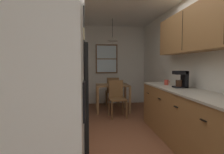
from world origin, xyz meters
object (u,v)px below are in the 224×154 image
microwave_over_range (31,29)px  mug_by_coffeemaker (166,82)px  dining_chair_near (117,97)px  storage_canister (56,86)px  stove_range (45,143)px  refrigerator (27,125)px  dining_chair_far (113,90)px  trash_bin (83,103)px  dining_table (112,89)px  coffee_maker (182,79)px

microwave_over_range → mug_by_coffeemaker: microwave_over_range is taller
dining_chair_near → storage_canister: bearing=-121.5°
stove_range → microwave_over_range: (-0.11, 0.00, 1.19)m
mug_by_coffeemaker → storage_canister: bearing=-157.7°
refrigerator → stove_range: refrigerator is taller
microwave_over_range → mug_by_coffeemaker: 2.65m
stove_range → microwave_over_range: 1.20m
stove_range → dining_chair_near: 2.79m
refrigerator → storage_canister: (-0.07, 1.42, 0.09)m
dining_chair_far → trash_bin: (-0.87, -1.14, -0.15)m
dining_table → dining_chair_far: (0.07, 0.56, -0.11)m
refrigerator → microwave_over_range: 1.07m
trash_bin → storage_canister: storage_canister is taller
refrigerator → dining_chair_near: 3.49m
dining_chair_far → trash_bin: 1.45m
stove_range → microwave_over_range: size_ratio=1.91×
refrigerator → dining_chair_near: (1.08, 3.29, -0.41)m
refrigerator → mug_by_coffeemaker: (1.90, 2.23, 0.04)m
dining_table → coffee_maker: (0.95, -2.07, 0.44)m
dining_chair_near → coffee_maker: bearing=-58.8°
refrigerator → dining_chair_far: (1.10, 4.42, -0.41)m
refrigerator → coffee_maker: bearing=42.0°
refrigerator → microwave_over_range: (-0.18, 0.74, 0.75)m
refrigerator → storage_canister: 1.43m
mug_by_coffeemaker → dining_chair_far: bearing=110.0°
trash_bin → mug_by_coffeemaker: 2.06m
trash_bin → storage_canister: bearing=-99.2°
dining_chair_near → trash_bin: dining_chair_near is taller
storage_canister → mug_by_coffeemaker: bearing=22.3°
microwave_over_range → mug_by_coffeemaker: bearing=35.6°
mug_by_coffeemaker → stove_range: bearing=-142.9°
microwave_over_range → coffee_maker: bearing=25.8°
dining_chair_near → coffee_maker: size_ratio=3.10×
refrigerator → coffee_maker: (1.99, 1.79, 0.14)m
dining_chair_near → mug_by_coffeemaker: mug_by_coffeemaker is taller
microwave_over_range → coffee_maker: size_ratio=1.99×
storage_canister → coffee_maker: 2.09m
trash_bin → refrigerator: bearing=-94.0°
coffee_maker → dining_chair_far: bearing=108.5°
dining_chair_far → coffee_maker: size_ratio=3.10×
mug_by_coffeemaker → dining_table: bearing=118.1°
stove_range → coffee_maker: size_ratio=3.79×
coffee_maker → trash_bin: bearing=139.7°
storage_canister → mug_by_coffeemaker: storage_canister is taller
microwave_over_range → dining_chair_near: bearing=63.8°
stove_range → dining_chair_near: (1.14, 2.55, 0.03)m
dining_table → dining_chair_far: bearing=82.8°
dining_chair_near → mug_by_coffeemaker: size_ratio=7.73×
dining_chair_near → dining_table: bearing=94.3°
dining_table → refrigerator: bearing=-105.0°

